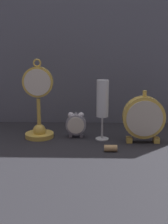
{
  "coord_description": "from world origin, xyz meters",
  "views": [
    {
      "loc": [
        0.03,
        -1.0,
        0.36
      ],
      "look_at": [
        0.0,
        0.08,
        0.1
      ],
      "focal_mm": 50.0,
      "sensor_mm": 36.0,
      "label": 1
    }
  ],
  "objects_px": {
    "champagne_flute": "(103,102)",
    "pocket_watch_on_stand": "(39,109)",
    "mantel_clock_silver": "(144,118)",
    "alarm_clock_twin_bell": "(76,124)",
    "wine_cork": "(111,148)"
  },
  "relations": [
    {
      "from": "mantel_clock_silver",
      "to": "wine_cork",
      "type": "bearing_deg",
      "value": -141.44
    },
    {
      "from": "mantel_clock_silver",
      "to": "wine_cork",
      "type": "height_order",
      "value": "mantel_clock_silver"
    },
    {
      "from": "alarm_clock_twin_bell",
      "to": "mantel_clock_silver",
      "type": "height_order",
      "value": "mantel_clock_silver"
    },
    {
      "from": "pocket_watch_on_stand",
      "to": "mantel_clock_silver",
      "type": "relative_size",
      "value": 1.56
    },
    {
      "from": "pocket_watch_on_stand",
      "to": "mantel_clock_silver",
      "type": "distance_m",
      "value": 0.38
    },
    {
      "from": "pocket_watch_on_stand",
      "to": "alarm_clock_twin_bell",
      "type": "xyz_separation_m",
      "value": [
        0.14,
        0.0,
        -0.05
      ]
    },
    {
      "from": "pocket_watch_on_stand",
      "to": "alarm_clock_twin_bell",
      "type": "bearing_deg",
      "value": 1.38
    },
    {
      "from": "champagne_flute",
      "to": "pocket_watch_on_stand",
      "type": "bearing_deg",
      "value": 175.77
    },
    {
      "from": "pocket_watch_on_stand",
      "to": "alarm_clock_twin_bell",
      "type": "relative_size",
      "value": 3.03
    },
    {
      "from": "alarm_clock_twin_bell",
      "to": "champagne_flute",
      "type": "distance_m",
      "value": 0.13
    },
    {
      "from": "mantel_clock_silver",
      "to": "champagne_flute",
      "type": "bearing_deg",
      "value": 167.21
    },
    {
      "from": "champagne_flute",
      "to": "mantel_clock_silver",
      "type": "bearing_deg",
      "value": -12.79
    },
    {
      "from": "pocket_watch_on_stand",
      "to": "wine_cork",
      "type": "relative_size",
      "value": 6.9
    },
    {
      "from": "champagne_flute",
      "to": "wine_cork",
      "type": "xyz_separation_m",
      "value": [
        0.02,
        -0.13,
        -0.13
      ]
    },
    {
      "from": "champagne_flute",
      "to": "alarm_clock_twin_bell",
      "type": "bearing_deg",
      "value": 167.98
    }
  ]
}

